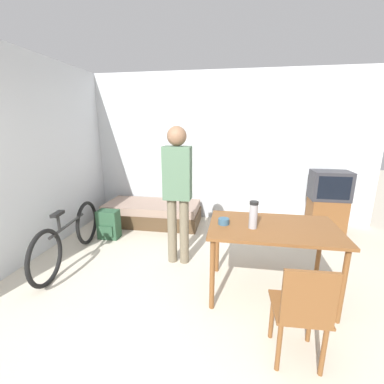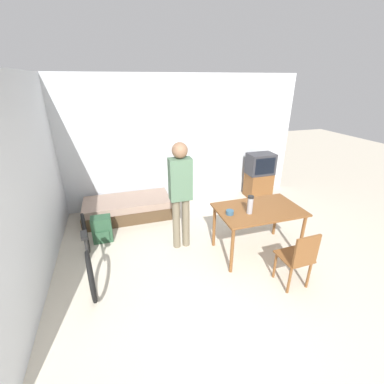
% 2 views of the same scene
% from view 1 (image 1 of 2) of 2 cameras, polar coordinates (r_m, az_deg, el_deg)
% --- Properties ---
extents(ground_plane, '(20.00, 20.00, 0.00)m').
position_cam_1_polar(ground_plane, '(2.28, -3.73, -36.38)').
color(ground_plane, beige).
extents(wall_back, '(5.60, 0.06, 2.70)m').
position_cam_1_polar(wall_back, '(4.85, 5.39, 9.62)').
color(wall_back, silver).
rests_on(wall_back, ground_plane).
extents(wall_left, '(0.06, 4.40, 2.70)m').
position_cam_1_polar(wall_left, '(4.11, -31.51, 6.66)').
color(wall_left, silver).
rests_on(wall_left, ground_plane).
extents(daybed, '(1.72, 0.79, 0.39)m').
position_cam_1_polar(daybed, '(4.82, -8.78, -4.65)').
color(daybed, '#4C3823').
rests_on(daybed, ground_plane).
extents(tv, '(0.59, 0.43, 1.05)m').
position_cam_1_polar(tv, '(4.85, 27.93, -1.96)').
color(tv, brown).
rests_on(tv, ground_plane).
extents(dining_table, '(1.29, 0.80, 0.77)m').
position_cam_1_polar(dining_table, '(2.79, 17.47, -8.97)').
color(dining_table, brown).
rests_on(dining_table, ground_plane).
extents(wooden_chair, '(0.40, 0.40, 0.85)m').
position_cam_1_polar(wooden_chair, '(2.18, 23.29, -22.96)').
color(wooden_chair, brown).
rests_on(wooden_chair, ground_plane).
extents(bicycle, '(0.27, 1.72, 0.75)m').
position_cam_1_polar(bicycle, '(3.80, -25.63, -8.99)').
color(bicycle, black).
rests_on(bicycle, ground_plane).
extents(person_standing, '(0.34, 0.24, 1.76)m').
position_cam_1_polar(person_standing, '(3.19, -3.24, 1.35)').
color(person_standing, '#6B604C').
rests_on(person_standing, ground_plane).
extents(thermos_flask, '(0.09, 0.09, 0.28)m').
position_cam_1_polar(thermos_flask, '(2.60, 13.49, -4.68)').
color(thermos_flask, '#99999E').
rests_on(thermos_flask, dining_table).
extents(mate_bowl, '(0.11, 0.11, 0.06)m').
position_cam_1_polar(mate_bowl, '(2.69, 7.06, -6.49)').
color(mate_bowl, '#335670').
rests_on(mate_bowl, dining_table).
extents(backpack, '(0.32, 0.24, 0.46)m').
position_cam_1_polar(backpack, '(4.34, -18.02, -6.88)').
color(backpack, '#284C33').
rests_on(backpack, ground_plane).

